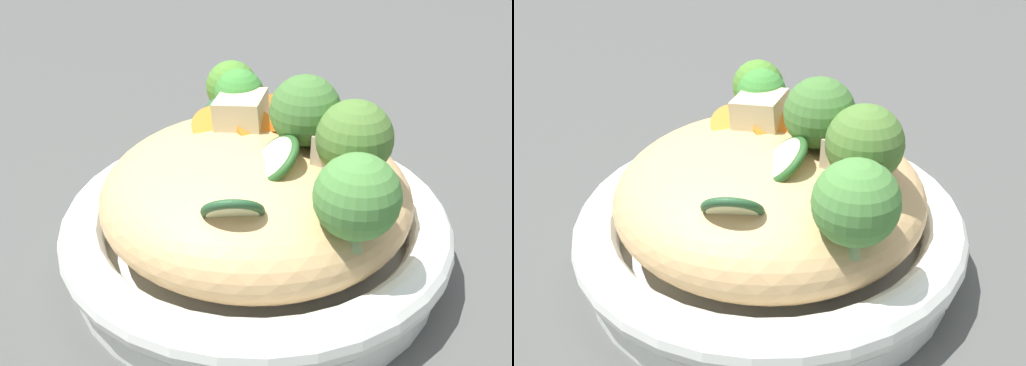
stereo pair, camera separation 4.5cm
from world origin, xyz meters
TOP-DOWN VIEW (x-y plane):
  - ground_plane at (0.00, 0.00)m, footprint 3.00×3.00m
  - serving_bowl at (0.00, 0.00)m, footprint 0.28×0.28m
  - noodle_heap at (-0.00, -0.00)m, footprint 0.22×0.22m
  - broccoli_florets at (-0.01, -0.03)m, footprint 0.23×0.14m
  - carrot_coins at (0.03, -0.01)m, footprint 0.12×0.12m
  - zucchini_slices at (-0.02, 0.01)m, footprint 0.15×0.07m
  - chicken_chunks at (0.02, -0.02)m, footprint 0.12×0.11m

SIDE VIEW (x-z plane):
  - ground_plane at x=0.00m, z-range 0.00..0.00m
  - serving_bowl at x=0.00m, z-range 0.00..0.05m
  - noodle_heap at x=0.00m, z-range 0.02..0.10m
  - carrot_coins at x=0.03m, z-range 0.08..0.12m
  - zucchini_slices at x=-0.02m, z-range 0.08..0.12m
  - chicken_chunks at x=0.02m, z-range 0.08..0.12m
  - broccoli_florets at x=-0.01m, z-range 0.07..0.15m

